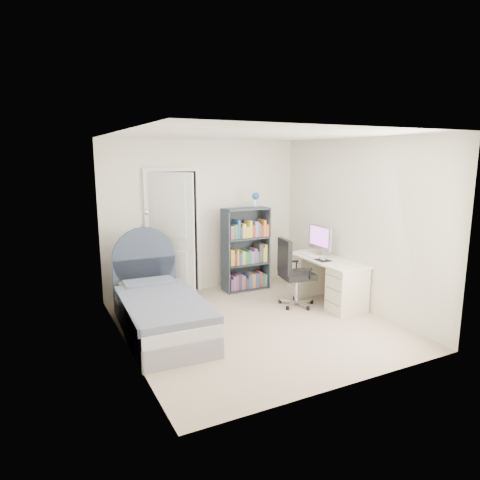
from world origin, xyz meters
name	(u,v)px	position (x,y,z in m)	size (l,w,h in m)	color
room_shell	(256,233)	(0.00, 0.00, 1.25)	(3.50, 3.70, 2.60)	tan
door	(172,234)	(-0.64, 1.58, 1.03)	(0.92, 0.64, 2.06)	black
bed	(160,310)	(-1.21, 0.35, 0.28)	(1.03, 2.04, 1.23)	gray
nightstand	(129,285)	(-1.39, 1.38, 0.36)	(0.36, 0.36, 0.55)	tan
floor_lamp	(145,267)	(-1.12, 1.43, 0.60)	(0.21, 0.21, 1.47)	silver
bookcase	(246,253)	(0.61, 1.44, 0.64)	(0.78, 0.33, 1.65)	#39444E
desk	(326,278)	(1.42, 0.32, 0.38)	(0.56, 1.41, 1.15)	#E9E5C3
office_chair	(292,269)	(0.83, 0.38, 0.57)	(0.56, 0.58, 1.04)	silver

